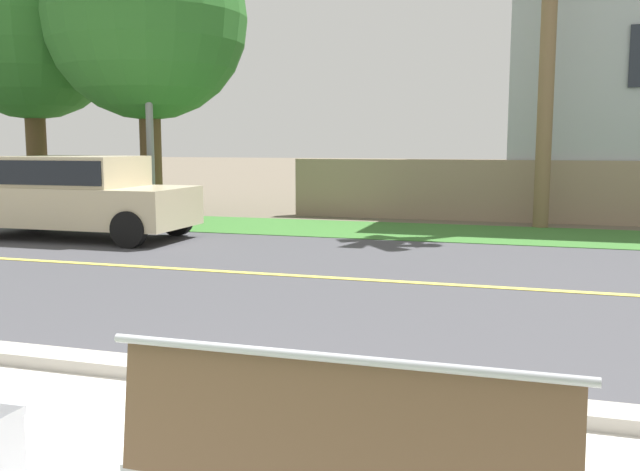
{
  "coord_description": "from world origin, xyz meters",
  "views": [
    {
      "loc": [
        2.02,
        -2.21,
        1.78
      ],
      "look_at": [
        0.31,
        3.4,
        1.0
      ],
      "focal_mm": 39.05,
      "sensor_mm": 36.0,
      "label": 1
    }
  ],
  "objects_px": {
    "car_beige_near": "(78,193)",
    "shade_tree_left": "(150,2)",
    "shade_tree_far_left": "(32,8)",
    "streetlamp": "(152,39)"
  },
  "relations": [
    {
      "from": "car_beige_near",
      "to": "shade_tree_far_left",
      "type": "distance_m",
      "value": 6.77
    },
    {
      "from": "streetlamp",
      "to": "shade_tree_left",
      "type": "height_order",
      "value": "shade_tree_left"
    },
    {
      "from": "streetlamp",
      "to": "shade_tree_far_left",
      "type": "bearing_deg",
      "value": 164.14
    },
    {
      "from": "shade_tree_far_left",
      "to": "streetlamp",
      "type": "bearing_deg",
      "value": -15.86
    },
    {
      "from": "shade_tree_far_left",
      "to": "shade_tree_left",
      "type": "relative_size",
      "value": 1.03
    },
    {
      "from": "streetlamp",
      "to": "shade_tree_left",
      "type": "bearing_deg",
      "value": 121.43
    },
    {
      "from": "streetlamp",
      "to": "shade_tree_left",
      "type": "relative_size",
      "value": 0.92
    },
    {
      "from": "car_beige_near",
      "to": "shade_tree_left",
      "type": "height_order",
      "value": "shade_tree_left"
    },
    {
      "from": "streetlamp",
      "to": "shade_tree_far_left",
      "type": "height_order",
      "value": "shade_tree_far_left"
    },
    {
      "from": "shade_tree_far_left",
      "to": "shade_tree_left",
      "type": "xyz_separation_m",
      "value": [
        3.53,
        -0.44,
        -0.14
      ]
    }
  ]
}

